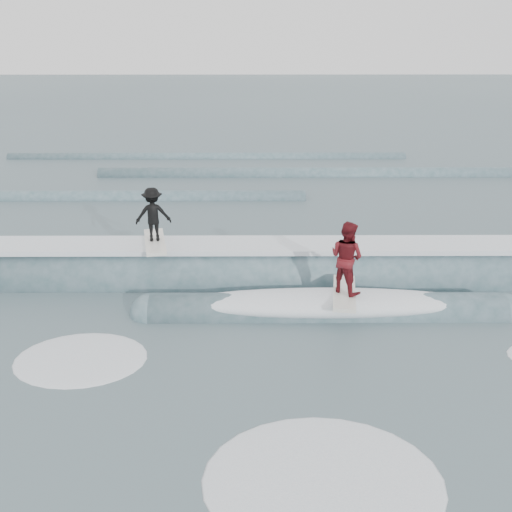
{
  "coord_description": "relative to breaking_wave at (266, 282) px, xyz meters",
  "views": [
    {
      "loc": [
        -0.07,
        -9.38,
        6.84
      ],
      "look_at": [
        0.0,
        4.77,
        1.1
      ],
      "focal_mm": 40.0,
      "sensor_mm": 36.0,
      "label": 1
    }
  ],
  "objects": [
    {
      "name": "ground",
      "position": [
        -0.3,
        -5.41,
        -0.05
      ],
      "size": [
        160.0,
        160.0,
        0.0
      ],
      "primitive_type": "plane",
      "color": "#394A53",
      "rests_on": "ground"
    },
    {
      "name": "breaking_wave",
      "position": [
        0.0,
        0.0,
        0.0
      ],
      "size": [
        23.17,
        3.8,
        2.04
      ],
      "color": "#3A5A61",
      "rests_on": "ground"
    },
    {
      "name": "surfer_black",
      "position": [
        -3.16,
        0.36,
        1.82
      ],
      "size": [
        1.06,
        2.07,
        1.63
      ],
      "color": "white",
      "rests_on": "ground"
    },
    {
      "name": "surfer_red",
      "position": [
        1.93,
        -1.84,
        1.42
      ],
      "size": [
        1.13,
        2.06,
        1.94
      ],
      "color": "silver",
      "rests_on": "ground"
    },
    {
      "name": "whitewater",
      "position": [
        1.43,
        -7.14,
        -0.05
      ],
      "size": [
        13.87,
        8.01,
        0.1
      ],
      "color": "white",
      "rests_on": "ground"
    },
    {
      "name": "far_swells",
      "position": [
        -2.39,
        12.24,
        -0.05
      ],
      "size": [
        34.23,
        8.65,
        0.8
      ],
      "color": "#3A5A61",
      "rests_on": "ground"
    }
  ]
}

